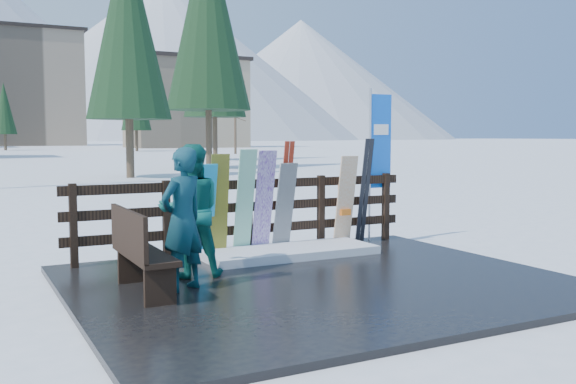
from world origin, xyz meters
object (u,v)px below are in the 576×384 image
snowboard_1 (245,202)px  person_back (191,211)px  snowboard_2 (219,206)px  rental_flag (378,147)px  bench (138,249)px  snowboard_0 (205,211)px  snowboard_3 (264,202)px  person_front (182,219)px  snowboard_4 (285,207)px  snowboard_5 (345,201)px

snowboard_1 → person_back: size_ratio=0.96×
snowboard_2 → rental_flag: (3.03, 0.27, 0.84)m
bench → snowboard_0: size_ratio=1.06×
snowboard_0 → snowboard_3: snowboard_3 is taller
bench → rental_flag: size_ratio=0.58×
snowboard_3 → rental_flag: (2.30, 0.27, 0.82)m
snowboard_0 → rental_flag: rental_flag is taller
bench → snowboard_2: bearing=45.6°
rental_flag → snowboard_2: bearing=-174.9°
person_back → person_front: bearing=77.5°
snowboard_4 → snowboard_5: snowboard_5 is taller
bench → snowboard_2: 2.34m
snowboard_4 → person_front: person_front is taller
snowboard_0 → person_back: bearing=-118.7°
snowboard_1 → rental_flag: 2.75m
snowboard_0 → snowboard_3: (0.95, 0.00, 0.09)m
bench → person_front: bearing=-3.3°
snowboard_4 → snowboard_5: 1.12m
snowboard_3 → snowboard_5: snowboard_3 is taller
rental_flag → person_front: (-4.14, -1.96, -0.77)m
bench → person_back: bearing=36.0°
bench → snowboard_4: size_ratio=1.06×
snowboard_3 → person_back: person_back is taller
snowboard_0 → snowboard_4: 1.30m
snowboard_0 → snowboard_1: bearing=0.0°
snowboard_3 → snowboard_1: bearing=180.0°
snowboard_0 → snowboard_5: snowboard_5 is taller
snowboard_5 → person_front: bearing=-153.0°
snowboard_4 → snowboard_0: bearing=180.0°
snowboard_5 → person_back: bearing=-160.6°
person_front → snowboard_0: bearing=-143.9°
snowboard_1 → snowboard_3: bearing=-0.0°
snowboard_2 → person_front: person_front is taller
snowboard_3 → rental_flag: bearing=6.7°
snowboard_3 → snowboard_4: size_ratio=1.14×
bench → snowboard_0: snowboard_0 is taller
snowboard_2 → snowboard_4: snowboard_2 is taller
snowboard_5 → snowboard_4: bearing=-180.0°
snowboard_0 → snowboard_2: size_ratio=0.92×
snowboard_2 → person_front: size_ratio=0.93×
snowboard_0 → snowboard_1: snowboard_1 is taller
snowboard_0 → person_back: (-0.58, -1.05, 0.15)m
snowboard_4 → snowboard_5: size_ratio=0.95×
person_back → snowboard_1: bearing=-124.8°
bench → rental_flag: (4.66, 1.93, 1.09)m
snowboard_2 → person_back: (-0.79, -1.05, 0.08)m
snowboard_0 → rental_flag: 3.38m
snowboard_4 → person_back: size_ratio=0.84×
rental_flag → snowboard_5: bearing=-161.9°
snowboard_3 → rental_flag: 2.46m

